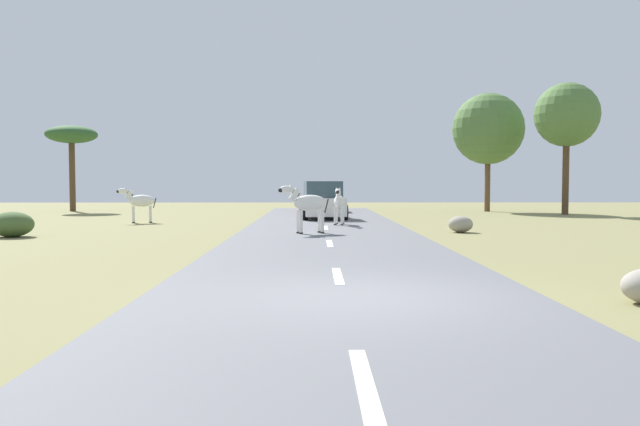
{
  "coord_description": "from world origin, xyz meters",
  "views": [
    {
      "loc": [
        -0.79,
        -9.17,
        1.73
      ],
      "look_at": [
        -0.59,
        12.82,
        0.66
      ],
      "focal_mm": 35.11,
      "sensor_mm": 36.0,
      "label": 1
    }
  ],
  "objects_px": {
    "zebra_0": "(339,202)",
    "tree_1": "(72,137)",
    "zebra_1": "(140,201)",
    "bush_1": "(12,224)",
    "car_1": "(322,201)",
    "tree_2": "(488,129)",
    "car_0": "(319,198)",
    "rock_0": "(461,224)",
    "tree_0": "(567,115)",
    "zebra_2": "(308,204)"
  },
  "relations": [
    {
      "from": "zebra_0",
      "to": "tree_1",
      "type": "distance_m",
      "value": 20.57
    },
    {
      "from": "zebra_1",
      "to": "bush_1",
      "type": "xyz_separation_m",
      "value": [
        -2.11,
        -6.94,
        -0.52
      ]
    },
    {
      "from": "car_1",
      "to": "zebra_0",
      "type": "bearing_deg",
      "value": -86.71
    },
    {
      "from": "zebra_1",
      "to": "car_1",
      "type": "distance_m",
      "value": 8.22
    },
    {
      "from": "tree_1",
      "to": "tree_2",
      "type": "xyz_separation_m",
      "value": [
        24.91,
        -0.55,
        0.42
      ]
    },
    {
      "from": "zebra_0",
      "to": "car_0",
      "type": "distance_m",
      "value": 11.54
    },
    {
      "from": "car_1",
      "to": "tree_2",
      "type": "height_order",
      "value": "tree_2"
    },
    {
      "from": "car_0",
      "to": "rock_0",
      "type": "bearing_deg",
      "value": 108.83
    },
    {
      "from": "zebra_0",
      "to": "rock_0",
      "type": "height_order",
      "value": "zebra_0"
    },
    {
      "from": "car_0",
      "to": "tree_2",
      "type": "xyz_separation_m",
      "value": [
        10.05,
        0.92,
        4.06
      ]
    },
    {
      "from": "car_0",
      "to": "zebra_0",
      "type": "bearing_deg",
      "value": 94.31
    },
    {
      "from": "tree_1",
      "to": "rock_0",
      "type": "bearing_deg",
      "value": -39.57
    },
    {
      "from": "car_0",
      "to": "tree_0",
      "type": "height_order",
      "value": "tree_0"
    },
    {
      "from": "zebra_0",
      "to": "tree_1",
      "type": "bearing_deg",
      "value": -33.6
    },
    {
      "from": "zebra_2",
      "to": "car_0",
      "type": "bearing_deg",
      "value": -21.13
    },
    {
      "from": "zebra_0",
      "to": "zebra_2",
      "type": "bearing_deg",
      "value": 80.28
    },
    {
      "from": "zebra_1",
      "to": "car_1",
      "type": "relative_size",
      "value": 0.36
    },
    {
      "from": "car_1",
      "to": "bush_1",
      "type": "distance_m",
      "value": 13.65
    },
    {
      "from": "bush_1",
      "to": "car_1",
      "type": "bearing_deg",
      "value": 43.0
    },
    {
      "from": "rock_0",
      "to": "zebra_2",
      "type": "bearing_deg",
      "value": -169.77
    },
    {
      "from": "car_1",
      "to": "tree_0",
      "type": "distance_m",
      "value": 14.59
    },
    {
      "from": "rock_0",
      "to": "bush_1",
      "type": "bearing_deg",
      "value": -173.5
    },
    {
      "from": "rock_0",
      "to": "car_1",
      "type": "bearing_deg",
      "value": 121.59
    },
    {
      "from": "zebra_1",
      "to": "tree_1",
      "type": "bearing_deg",
      "value": 19.32
    },
    {
      "from": "car_0",
      "to": "tree_0",
      "type": "relative_size",
      "value": 0.62
    },
    {
      "from": "car_0",
      "to": "tree_2",
      "type": "height_order",
      "value": "tree_2"
    },
    {
      "from": "zebra_2",
      "to": "bush_1",
      "type": "relative_size",
      "value": 1.25
    },
    {
      "from": "tree_2",
      "to": "rock_0",
      "type": "distance_m",
      "value": 17.17
    },
    {
      "from": "car_1",
      "to": "bush_1",
      "type": "relative_size",
      "value": 3.33
    },
    {
      "from": "zebra_1",
      "to": "tree_2",
      "type": "bearing_deg",
      "value": -73.25
    },
    {
      "from": "zebra_0",
      "to": "tree_2",
      "type": "xyz_separation_m",
      "value": [
        9.36,
        12.43,
        3.95
      ]
    },
    {
      "from": "tree_0",
      "to": "zebra_0",
      "type": "bearing_deg",
      "value": -145.06
    },
    {
      "from": "zebra_1",
      "to": "car_1",
      "type": "xyz_separation_m",
      "value": [
        7.87,
        2.37,
        -0.08
      ]
    },
    {
      "from": "zebra_1",
      "to": "car_0",
      "type": "xyz_separation_m",
      "value": [
        7.78,
        9.5,
        -0.08
      ]
    },
    {
      "from": "zebra_0",
      "to": "zebra_2",
      "type": "height_order",
      "value": "zebra_2"
    },
    {
      "from": "car_1",
      "to": "rock_0",
      "type": "xyz_separation_m",
      "value": [
        4.69,
        -7.63,
        -0.56
      ]
    },
    {
      "from": "zebra_1",
      "to": "zebra_2",
      "type": "xyz_separation_m",
      "value": [
        7.27,
        -6.22,
        0.11
      ]
    },
    {
      "from": "zebra_1",
      "to": "tree_1",
      "type": "relative_size",
      "value": 0.32
    },
    {
      "from": "zebra_0",
      "to": "bush_1",
      "type": "distance_m",
      "value": 11.68
    },
    {
      "from": "tree_2",
      "to": "zebra_2",
      "type": "bearing_deg",
      "value": -122.42
    },
    {
      "from": "car_1",
      "to": "tree_1",
      "type": "height_order",
      "value": "tree_1"
    },
    {
      "from": "zebra_2",
      "to": "tree_2",
      "type": "height_order",
      "value": "tree_2"
    },
    {
      "from": "zebra_0",
      "to": "bush_1",
      "type": "relative_size",
      "value": 1.19
    },
    {
      "from": "car_0",
      "to": "tree_1",
      "type": "bearing_deg",
      "value": -4.77
    },
    {
      "from": "zebra_1",
      "to": "zebra_0",
      "type": "bearing_deg",
      "value": -116.94
    },
    {
      "from": "zebra_2",
      "to": "car_1",
      "type": "xyz_separation_m",
      "value": [
        0.6,
        8.59,
        -0.18
      ]
    },
    {
      "from": "car_1",
      "to": "tree_1",
      "type": "distance_m",
      "value": 17.62
    },
    {
      "from": "zebra_2",
      "to": "tree_0",
      "type": "height_order",
      "value": "tree_0"
    },
    {
      "from": "car_0",
      "to": "rock_0",
      "type": "xyz_separation_m",
      "value": [
        4.78,
        -14.76,
        -0.56
      ]
    },
    {
      "from": "zebra_2",
      "to": "tree_0",
      "type": "bearing_deg",
      "value": -65.95
    }
  ]
}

